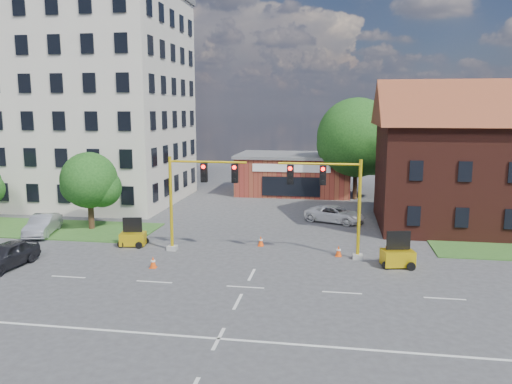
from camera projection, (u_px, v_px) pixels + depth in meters
ground at (245, 287)px, 26.11m from camera, size 120.00×120.00×0.00m
grass_verge_nw at (17, 227)px, 38.99m from camera, size 22.00×6.00×0.08m
lane_markings at (234, 310)px, 23.19m from camera, size 60.00×36.00×0.01m
office_block at (85, 97)px, 48.87m from camera, size 18.40×15.40×20.60m
brick_shop at (294, 173)px, 54.94m from camera, size 12.40×8.40×4.30m
tree_large at (361, 140)px, 50.37m from camera, size 8.41×8.01×10.32m
tree_nw_front at (92, 182)px, 37.97m from camera, size 4.49×4.28×5.99m
signal_mast_west at (195, 192)px, 31.98m from camera, size 5.30×0.60×6.20m
signal_mast_east at (332, 196)px, 30.61m from camera, size 5.30×0.60×6.20m
trailer_west at (133, 237)px, 33.83m from camera, size 1.83×1.38×1.89m
trailer_east at (398, 256)px, 29.38m from camera, size 2.03×1.57×2.06m
cone_a at (153, 262)px, 29.21m from camera, size 0.40×0.40×0.70m
cone_b at (261, 241)px, 33.86m from camera, size 0.40×0.40×0.70m
cone_c at (338, 251)px, 31.49m from camera, size 0.40×0.40×0.70m
cone_d at (387, 246)px, 32.66m from camera, size 0.40×0.40×0.70m
pickup_white at (335, 214)px, 40.86m from camera, size 5.33×3.80×1.35m
sedan_dark at (6, 255)px, 29.16m from camera, size 2.18×4.58×1.51m
sedan_silver_front at (43, 225)px, 36.82m from camera, size 2.57×4.73×1.48m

